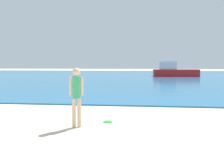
# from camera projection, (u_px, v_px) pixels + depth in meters

# --- Properties ---
(water) EXTENTS (160.00, 60.00, 0.06)m
(water) POSITION_uv_depth(u_px,v_px,m) (139.00, 75.00, 40.30)
(water) COLOR #1E6B9E
(water) RESTS_ON ground
(person_standing) EXTENTS (0.36, 0.21, 1.60)m
(person_standing) POSITION_uv_depth(u_px,v_px,m) (76.00, 94.00, 7.05)
(person_standing) COLOR #DDAD84
(person_standing) RESTS_ON ground
(frisbee) EXTENTS (0.27, 0.27, 0.03)m
(frisbee) POSITION_uv_depth(u_px,v_px,m) (108.00, 122.00, 7.72)
(frisbee) COLOR green
(frisbee) RESTS_ON ground
(boat_far) EXTENTS (6.13, 2.34, 2.04)m
(boat_far) POSITION_uv_depth(u_px,v_px,m) (174.00, 71.00, 35.94)
(boat_far) COLOR red
(boat_far) RESTS_ON water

